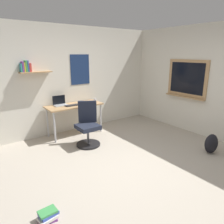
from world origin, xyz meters
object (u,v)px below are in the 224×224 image
Objects in this scene: office_chair at (88,127)px; backpack at (211,144)px; coffee_mug at (95,100)px; keyboard at (73,105)px; book_stack_on_floor at (48,216)px; laptop at (60,103)px; desk at (74,108)px; computer_mouse at (83,103)px.

office_chair is 2.56m from backpack.
keyboard is at bearing -175.51° from coffee_mug.
office_chair is 3.79× the size of book_stack_on_floor.
keyboard is 1.48× the size of book_stack_on_floor.
keyboard is at bearing 57.14° from book_stack_on_floor.
coffee_mug is (0.87, -0.16, -0.01)m from laptop.
desk is at bearing -24.74° from laptop.
coffee_mug reaches higher than backpack.
office_chair is 0.74m from keyboard.
keyboard is (0.23, -0.21, -0.04)m from laptop.
book_stack_on_floor is (-3.29, 0.18, -0.13)m from backpack.
office_chair reaches higher than backpack.
laptop is 0.89m from coffee_mug.
book_stack_on_floor is at bearing -123.22° from desk.
backpack is 1.58× the size of book_stack_on_floor.
laptop is 2.98× the size of computer_mouse.
keyboard is at bearing -133.37° from desk.
desk is 2.90m from book_stack_on_floor.
office_chair is 9.13× the size of computer_mouse.
desk is 4.32× the size of laptop.
laptop reaches higher than computer_mouse.
computer_mouse reaches higher than book_stack_on_floor.
backpack reaches higher than book_stack_on_floor.
office_chair is at bearing -88.66° from keyboard.
laptop is 0.32m from keyboard.
desk is at bearing 85.93° from office_chair.
book_stack_on_floor is at bearing -132.08° from coffee_mug.
laptop is at bearing 63.50° from book_stack_on_floor.
computer_mouse reaches higher than desk.
desk is 14.56× the size of coffee_mug.
keyboard is 0.93× the size of backpack.
coffee_mug is at bearing 7.97° from computer_mouse.
office_chair reaches higher than book_stack_on_floor.
office_chair is 10.33× the size of coffee_mug.
book_stack_on_floor is (-2.12, -2.35, -0.73)m from coffee_mug.
backpack is (1.16, -2.53, -0.60)m from coffee_mug.
keyboard is 2.83m from book_stack_on_floor.
desk is 3.12m from backpack.
desk is at bearing 161.58° from computer_mouse.
laptop is 0.84× the size of keyboard.
laptop is 3.43m from backpack.
office_chair is at bearing -131.43° from coffee_mug.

